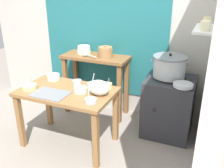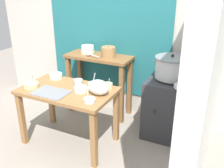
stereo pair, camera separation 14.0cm
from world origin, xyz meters
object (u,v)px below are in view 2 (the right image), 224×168
back_shelf_table (99,70)px  prep_bowl_0 (56,76)px  prep_bowl_1 (108,86)px  prep_bowl_6 (31,85)px  stove_block (170,107)px  serving_tray (51,93)px  prep_bowl_5 (89,100)px  bowl_stack_enamel (88,50)px  wide_pan (184,87)px  prep_bowl_2 (78,82)px  prep_bowl_3 (81,89)px  steamer_pot (171,67)px  prep_bowl_4 (95,84)px  ladle (89,54)px  plastic_bag (99,87)px  clay_pot (108,52)px  prep_table (68,98)px

back_shelf_table → prep_bowl_0: size_ratio=5.99×
prep_bowl_1 → prep_bowl_6: prep_bowl_6 is taller
stove_block → serving_tray: size_ratio=1.95×
prep_bowl_6 → prep_bowl_5: bearing=-2.6°
stove_block → bowl_stack_enamel: bowl_stack_enamel is taller
back_shelf_table → wide_pan: 1.34m
prep_bowl_2 → prep_bowl_1: bearing=7.0°
prep_bowl_3 → wide_pan: bearing=23.6°
bowl_stack_enamel → prep_bowl_2: bearing=-68.2°
steamer_pot → prep_bowl_2: steamer_pot is taller
stove_block → prep_bowl_4: 1.02m
bowl_stack_enamel → wide_pan: size_ratio=0.90×
prep_bowl_4 → prep_bowl_2: bearing=-170.5°
prep_bowl_4 → wide_pan: bearing=15.1°
prep_bowl_4 → stove_block: bearing=31.7°
prep_bowl_2 → prep_bowl_6: bearing=-145.2°
stove_block → ladle: size_ratio=3.14×
plastic_bag → stove_block: bearing=45.8°
prep_bowl_6 → stove_block: bearing=30.0°
clay_pot → serving_tray: 1.07m
steamer_pot → serving_tray: (-1.13, -0.90, -0.19)m
serving_tray → stove_block: bearing=37.0°
prep_bowl_5 → prep_bowl_6: size_ratio=0.90×
bowl_stack_enamel → wide_pan: (1.48, -0.40, -0.16)m
clay_pot → ladle: size_ratio=0.83×
back_shelf_table → prep_bowl_3: 0.86m
prep_table → ladle: ladle is taller
prep_bowl_1 → prep_bowl_2: prep_bowl_1 is taller
serving_tray → steamer_pot: bearing=38.6°
wide_pan → prep_bowl_2: size_ratio=2.07×
wide_pan → prep_bowl_4: bearing=-164.9°
prep_table → stove_block: size_ratio=1.41×
back_shelf_table → prep_bowl_2: 0.68m
ladle → plastic_bag: (0.55, -0.72, -0.13)m
back_shelf_table → prep_bowl_4: bearing=-65.0°
ladle → prep_bowl_3: ladle is taller
prep_bowl_1 → serving_tray: bearing=-143.1°
stove_block → bowl_stack_enamel: 1.44m
bowl_stack_enamel → ladle: (0.10, -0.13, -0.02)m
wide_pan → prep_bowl_3: size_ratio=1.48×
back_shelf_table → serving_tray: back_shelf_table is taller
prep_bowl_6 → prep_bowl_1: bearing=23.5°
steamer_pot → plastic_bag: steamer_pot is taller
clay_pot → prep_bowl_0: size_ratio=1.29×
bowl_stack_enamel → prep_bowl_4: bearing=-53.6°
clay_pot → prep_bowl_1: bearing=-63.9°
prep_bowl_3 → prep_bowl_1: bearing=40.9°
steamer_pot → ladle: (-1.17, 0.02, 0.02)m
steamer_pot → bowl_stack_enamel: bearing=173.3°
back_shelf_table → clay_pot: bearing=0.0°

